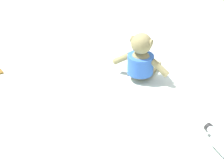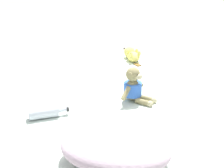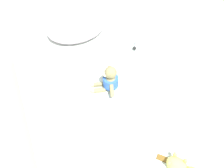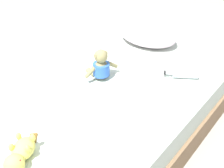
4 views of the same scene
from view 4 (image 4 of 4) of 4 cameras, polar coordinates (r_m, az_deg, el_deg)
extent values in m
plane|color=#9E998E|center=(2.21, -1.94, -8.32)|extent=(16.00, 16.00, 0.00)
cube|color=#846647|center=(2.13, -2.00, -6.01)|extent=(1.44, 2.06, 0.24)
cube|color=silver|center=(2.00, -2.12, -1.30)|extent=(1.40, 2.00, 0.20)
ellipsoid|color=silver|center=(2.46, 7.68, 10.47)|extent=(0.56, 0.41, 0.16)
ellipsoid|color=#8E8456|center=(1.91, -2.32, 3.09)|extent=(0.13, 0.13, 0.15)
cylinder|color=blue|center=(1.91, -2.32, 3.22)|extent=(0.15, 0.15, 0.09)
sphere|color=#8E8456|center=(1.86, -2.40, 6.01)|extent=(0.10, 0.10, 0.10)
ellipsoid|color=#C1B789|center=(1.89, -3.07, 6.30)|extent=(0.06, 0.07, 0.04)
sphere|color=black|center=(1.87, -3.51, 6.54)|extent=(0.01, 0.01, 0.01)
sphere|color=black|center=(1.89, -2.59, 6.84)|extent=(0.01, 0.01, 0.01)
cylinder|color=#8E8456|center=(1.83, -3.60, 5.94)|extent=(0.03, 0.02, 0.03)
cylinder|color=#8E8456|center=(1.87, -1.23, 6.72)|extent=(0.03, 0.02, 0.03)
cylinder|color=#8E8456|center=(1.87, -4.78, 2.46)|extent=(0.05, 0.10, 0.08)
cylinder|color=#8E8456|center=(1.95, 0.03, 4.19)|extent=(0.05, 0.10, 0.08)
cylinder|color=#8E8456|center=(2.00, -4.50, 2.59)|extent=(0.11, 0.06, 0.04)
cylinder|color=#8E8456|center=(2.03, -3.05, 3.11)|extent=(0.11, 0.06, 0.04)
sphere|color=#C1B789|center=(2.04, -5.24, 3.19)|extent=(0.04, 0.04, 0.04)
sphere|color=#C1B789|center=(2.06, -3.81, 3.70)|extent=(0.04, 0.04, 0.04)
ellipsoid|color=#EAE066|center=(1.45, -18.48, -13.05)|extent=(0.17, 0.19, 0.08)
sphere|color=#EAE066|center=(1.39, -20.25, -15.84)|extent=(0.10, 0.10, 0.10)
sphere|color=red|center=(1.36, -19.32, -15.33)|extent=(0.02, 0.02, 0.02)
sphere|color=red|center=(1.38, -21.63, -14.85)|extent=(0.02, 0.02, 0.02)
ellipsoid|color=#EAE066|center=(1.39, -17.66, -13.17)|extent=(0.04, 0.04, 0.05)
ellipsoid|color=#EAE066|center=(1.42, -20.81, -12.58)|extent=(0.04, 0.04, 0.05)
ellipsoid|color=#EAE066|center=(1.44, -16.65, -11.00)|extent=(0.04, 0.04, 0.05)
ellipsoid|color=#EAE066|center=(1.47, -19.42, -10.54)|extent=(0.04, 0.04, 0.05)
cube|color=brown|center=(1.54, -16.61, -11.10)|extent=(0.08, 0.08, 0.01)
cylinder|color=silver|center=(2.01, 15.46, 2.19)|extent=(0.19, 0.16, 0.07)
cylinder|color=silver|center=(2.00, 12.17, 2.38)|extent=(0.06, 0.05, 0.03)
cylinder|color=black|center=(1.99, 11.24, 2.43)|extent=(0.03, 0.04, 0.03)
camera|label=1|loc=(1.45, 55.42, 13.85)|focal=57.91mm
camera|label=2|loc=(3.65, 17.35, 32.47)|focal=55.88mm
camera|label=3|loc=(1.78, -76.77, 40.47)|focal=46.51mm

